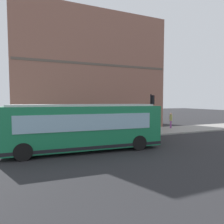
% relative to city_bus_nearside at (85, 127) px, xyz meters
% --- Properties ---
extents(ground, '(120.00, 120.00, 0.00)m').
position_rel_city_bus_nearside_xyz_m(ground, '(-0.07, -2.69, -1.55)').
color(ground, '#262628').
extents(sidewalk_curb, '(4.01, 40.00, 0.15)m').
position_rel_city_bus_nearside_xyz_m(sidewalk_curb, '(4.53, -2.69, -1.48)').
color(sidewalk_curb, gray).
rests_on(sidewalk_curb, ground).
extents(building_corner, '(9.00, 16.48, 13.04)m').
position_rel_city_bus_nearside_xyz_m(building_corner, '(11.01, -2.69, 4.96)').
color(building_corner, '#8C5B4C').
rests_on(building_corner, ground).
extents(city_bus_nearside, '(2.92, 10.13, 3.07)m').
position_rel_city_bus_nearside_xyz_m(city_bus_nearside, '(0.00, 0.00, 0.00)').
color(city_bus_nearside, '#197247').
rests_on(city_bus_nearside, ground).
extents(traffic_light_near_corner, '(0.32, 0.49, 3.82)m').
position_rel_city_bus_nearside_xyz_m(traffic_light_near_corner, '(3.01, -7.09, 1.26)').
color(traffic_light_near_corner, black).
rests_on(traffic_light_near_corner, sidewalk_curb).
extents(fire_hydrant, '(0.35, 0.35, 0.74)m').
position_rel_city_bus_nearside_xyz_m(fire_hydrant, '(4.47, -8.10, -1.04)').
color(fire_hydrant, yellow).
rests_on(fire_hydrant, sidewalk_curb).
extents(pedestrian_near_hydrant, '(0.32, 0.32, 1.80)m').
position_rel_city_bus_nearside_xyz_m(pedestrian_near_hydrant, '(5.36, -11.21, -0.36)').
color(pedestrian_near_hydrant, '#8C3F8C').
rests_on(pedestrian_near_hydrant, sidewalk_curb).
extents(pedestrian_walking_along_curb, '(0.32, 0.32, 1.68)m').
position_rel_city_bus_nearside_xyz_m(pedestrian_walking_along_curb, '(3.60, -1.32, -0.44)').
color(pedestrian_walking_along_curb, '#3359A5').
rests_on(pedestrian_walking_along_curb, sidewalk_curb).
extents(pedestrian_near_building_entrance, '(0.32, 0.32, 1.80)m').
position_rel_city_bus_nearside_xyz_m(pedestrian_near_building_entrance, '(5.76, 3.15, -0.36)').
color(pedestrian_near_building_entrance, '#8C3F8C').
rests_on(pedestrian_near_building_entrance, sidewalk_curb).
extents(pedestrian_by_light_pole, '(0.32, 0.32, 1.58)m').
position_rel_city_bus_nearside_xyz_m(pedestrian_by_light_pole, '(5.80, -7.12, -0.50)').
color(pedestrian_by_light_pole, '#3359A5').
rests_on(pedestrian_by_light_pole, sidewalk_curb).
extents(newspaper_vending_box, '(0.44, 0.43, 0.90)m').
position_rel_city_bus_nearside_xyz_m(newspaper_vending_box, '(4.95, -5.00, -0.95)').
color(newspaper_vending_box, '#263F99').
rests_on(newspaper_vending_box, sidewalk_curb).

